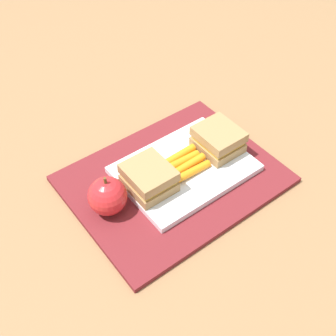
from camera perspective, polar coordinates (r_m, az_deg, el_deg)
ground_plane at (r=0.80m, az=0.72°, el=-1.69°), size 2.40×2.40×0.00m
lunchbag_mat at (r=0.79m, az=0.72°, el=-1.45°), size 0.36×0.28×0.01m
food_tray at (r=0.79m, az=2.15°, el=-0.10°), size 0.23×0.17×0.01m
sandwich_half_left at (r=0.81m, az=6.50°, el=3.68°), size 0.07×0.08×0.04m
sandwich_half_right at (r=0.74m, az=-2.49°, el=-1.27°), size 0.07×0.08×0.04m
carrot_sticks_bundle at (r=0.78m, az=2.15°, el=0.55°), size 0.08×0.06×0.02m
apple at (r=0.72m, az=-7.81°, el=-3.61°), size 0.06×0.06×0.08m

